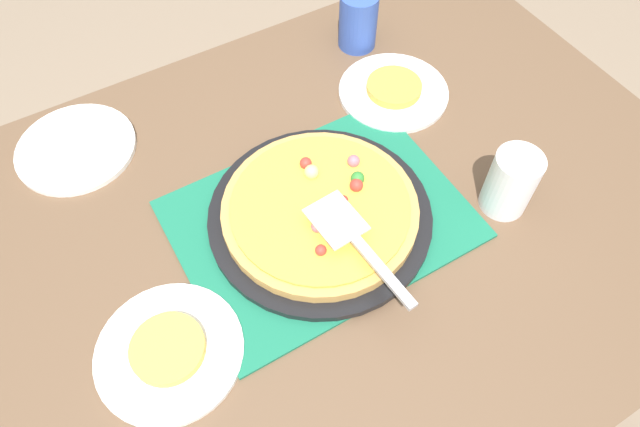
{
  "coord_description": "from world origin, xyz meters",
  "views": [
    {
      "loc": [
        -0.27,
        -0.45,
        1.56
      ],
      "look_at": [
        0.0,
        0.0,
        0.77
      ],
      "focal_mm": 31.48,
      "sensor_mm": 36.0,
      "label": 1
    }
  ],
  "objects_px": {
    "plate_near_left": "(393,92)",
    "cup_far": "(511,182)",
    "pizza_pan": "(320,216)",
    "pizza": "(321,209)",
    "served_slice_right": "(168,349)",
    "cup_near": "(358,21)",
    "plate_side": "(76,148)",
    "pizza_server": "(356,240)",
    "served_slice_left": "(394,87)",
    "plate_far_right": "(170,352)"
  },
  "relations": [
    {
      "from": "plate_near_left",
      "to": "pizza_server",
      "type": "bearing_deg",
      "value": -133.87
    },
    {
      "from": "pizza_pan",
      "to": "pizza",
      "type": "bearing_deg",
      "value": -0.65
    },
    {
      "from": "pizza",
      "to": "cup_near",
      "type": "distance_m",
      "value": 0.46
    },
    {
      "from": "plate_near_left",
      "to": "cup_far",
      "type": "relative_size",
      "value": 1.83
    },
    {
      "from": "pizza",
      "to": "plate_side",
      "type": "relative_size",
      "value": 1.5
    },
    {
      "from": "pizza",
      "to": "served_slice_right",
      "type": "bearing_deg",
      "value": -163.76
    },
    {
      "from": "served_slice_left",
      "to": "plate_side",
      "type": "bearing_deg",
      "value": 163.36
    },
    {
      "from": "plate_far_right",
      "to": "pizza_server",
      "type": "height_order",
      "value": "pizza_server"
    },
    {
      "from": "plate_side",
      "to": "pizza_server",
      "type": "relative_size",
      "value": 0.95
    },
    {
      "from": "plate_near_left",
      "to": "served_slice_left",
      "type": "relative_size",
      "value": 2.0
    },
    {
      "from": "served_slice_left",
      "to": "served_slice_right",
      "type": "relative_size",
      "value": 1.0
    },
    {
      "from": "plate_side",
      "to": "served_slice_left",
      "type": "relative_size",
      "value": 2.0
    },
    {
      "from": "plate_side",
      "to": "served_slice_right",
      "type": "bearing_deg",
      "value": -89.7
    },
    {
      "from": "plate_near_left",
      "to": "served_slice_left",
      "type": "height_order",
      "value": "served_slice_left"
    },
    {
      "from": "served_slice_right",
      "to": "cup_far",
      "type": "relative_size",
      "value": 0.92
    },
    {
      "from": "pizza_pan",
      "to": "cup_near",
      "type": "bearing_deg",
      "value": 49.72
    },
    {
      "from": "pizza_server",
      "to": "cup_far",
      "type": "bearing_deg",
      "value": -6.58
    },
    {
      "from": "pizza_pan",
      "to": "plate_near_left",
      "type": "relative_size",
      "value": 1.73
    },
    {
      "from": "cup_far",
      "to": "pizza_server",
      "type": "relative_size",
      "value": 0.52
    },
    {
      "from": "pizza",
      "to": "plate_near_left",
      "type": "distance_m",
      "value": 0.34
    },
    {
      "from": "cup_near",
      "to": "cup_far",
      "type": "bearing_deg",
      "value": -90.97
    },
    {
      "from": "served_slice_left",
      "to": "cup_near",
      "type": "bearing_deg",
      "value": 83.77
    },
    {
      "from": "pizza_pan",
      "to": "plate_near_left",
      "type": "bearing_deg",
      "value": 33.73
    },
    {
      "from": "pizza",
      "to": "plate_far_right",
      "type": "bearing_deg",
      "value": -163.76
    },
    {
      "from": "plate_side",
      "to": "cup_far",
      "type": "height_order",
      "value": "cup_far"
    },
    {
      "from": "plate_near_left",
      "to": "served_slice_right",
      "type": "xyz_separation_m",
      "value": [
        -0.59,
        -0.28,
        0.01
      ]
    },
    {
      "from": "plate_far_right",
      "to": "served_slice_right",
      "type": "height_order",
      "value": "served_slice_right"
    },
    {
      "from": "plate_near_left",
      "to": "plate_side",
      "type": "bearing_deg",
      "value": 163.36
    },
    {
      "from": "pizza",
      "to": "served_slice_left",
      "type": "bearing_deg",
      "value": 33.84
    },
    {
      "from": "served_slice_right",
      "to": "served_slice_left",
      "type": "bearing_deg",
      "value": 25.21
    },
    {
      "from": "pizza",
      "to": "pizza_server",
      "type": "xyz_separation_m",
      "value": [
        0.01,
        -0.1,
        0.03
      ]
    },
    {
      "from": "plate_far_right",
      "to": "cup_far",
      "type": "height_order",
      "value": "cup_far"
    },
    {
      "from": "plate_side",
      "to": "served_slice_left",
      "type": "distance_m",
      "value": 0.62
    },
    {
      "from": "plate_near_left",
      "to": "served_slice_left",
      "type": "xyz_separation_m",
      "value": [
        0.0,
        0.0,
        0.01
      ]
    },
    {
      "from": "pizza_pan",
      "to": "pizza_server",
      "type": "distance_m",
      "value": 0.11
    },
    {
      "from": "plate_far_right",
      "to": "cup_near",
      "type": "xyz_separation_m",
      "value": [
        0.61,
        0.44,
        0.06
      ]
    },
    {
      "from": "cup_near",
      "to": "plate_far_right",
      "type": "bearing_deg",
      "value": -143.93
    },
    {
      "from": "plate_near_left",
      "to": "pizza_server",
      "type": "distance_m",
      "value": 0.4
    },
    {
      "from": "cup_far",
      "to": "pizza_server",
      "type": "distance_m",
      "value": 0.29
    },
    {
      "from": "cup_far",
      "to": "pizza_pan",
      "type": "bearing_deg",
      "value": 155.94
    },
    {
      "from": "served_slice_right",
      "to": "pizza_pan",
      "type": "bearing_deg",
      "value": 16.3
    },
    {
      "from": "cup_far",
      "to": "plate_far_right",
      "type": "bearing_deg",
      "value": 176.26
    },
    {
      "from": "pizza_pan",
      "to": "cup_near",
      "type": "height_order",
      "value": "cup_near"
    },
    {
      "from": "pizza_pan",
      "to": "plate_side",
      "type": "distance_m",
      "value": 0.48
    },
    {
      "from": "pizza_pan",
      "to": "pizza",
      "type": "distance_m",
      "value": 0.02
    },
    {
      "from": "plate_far_right",
      "to": "cup_far",
      "type": "bearing_deg",
      "value": -3.74
    },
    {
      "from": "pizza_server",
      "to": "plate_side",
      "type": "bearing_deg",
      "value": 124.66
    },
    {
      "from": "served_slice_left",
      "to": "pizza_pan",
      "type": "bearing_deg",
      "value": -146.27
    },
    {
      "from": "plate_side",
      "to": "served_slice_left",
      "type": "xyz_separation_m",
      "value": [
        0.6,
        -0.18,
        0.01
      ]
    },
    {
      "from": "plate_side",
      "to": "cup_far",
      "type": "relative_size",
      "value": 1.83
    }
  ]
}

